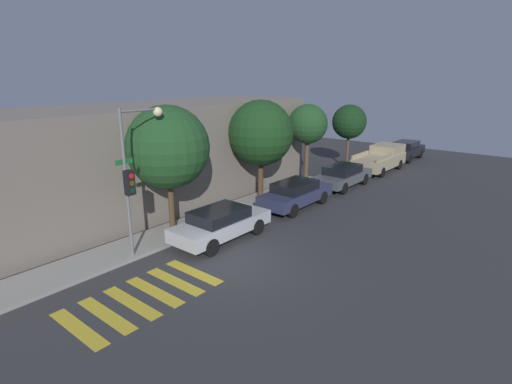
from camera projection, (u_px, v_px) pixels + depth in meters
name	position (u px, v px, depth m)	size (l,w,h in m)	color
ground_plane	(235.00, 266.00, 14.72)	(60.00, 60.00, 0.00)	#333335
sidewalk	(163.00, 236.00, 17.26)	(26.00, 2.00, 0.14)	gray
building_row	(102.00, 164.00, 19.21)	(26.00, 6.00, 5.32)	slate
crosswalk	(143.00, 297.00, 12.66)	(4.73, 2.60, 0.00)	gold
traffic_light_pole	(135.00, 165.00, 14.55)	(2.14, 0.56, 5.69)	slate
sedan_near_corner	(221.00, 223.00, 16.86)	(4.57, 1.84, 1.40)	#B7BABF
sedan_middle	(296.00, 193.00, 21.06)	(4.64, 1.80, 1.44)	#2D3351
sedan_far_end	(343.00, 175.00, 24.96)	(4.59, 1.86, 1.41)	#4C5156
pickup_truck	(381.00, 158.00, 29.31)	(5.25, 2.08, 1.79)	tan
sedan_tail_of_row	(406.00, 150.00, 33.19)	(4.41, 1.77, 1.54)	black
tree_near_corner	(168.00, 147.00, 16.90)	(3.56, 3.56, 5.62)	#4C3823
tree_midblock	(261.00, 133.00, 21.59)	(3.56, 3.56, 5.55)	#4C3823
tree_far_end	(308.00, 125.00, 25.09)	(2.49, 2.49, 5.07)	brown
tree_behind_truck	(349.00, 122.00, 29.42)	(2.51, 2.51, 4.74)	brown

